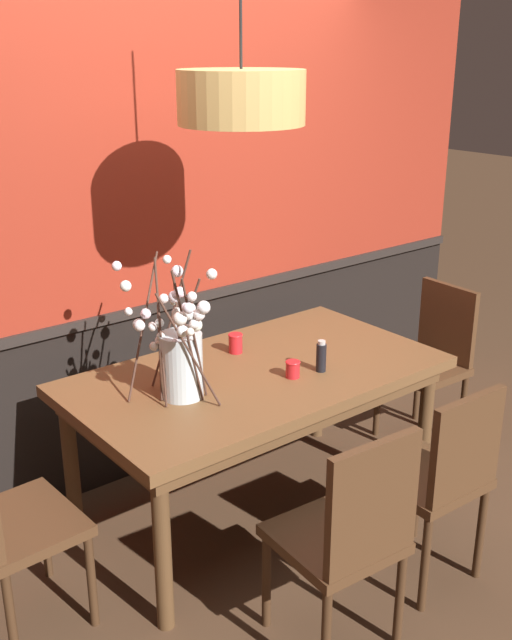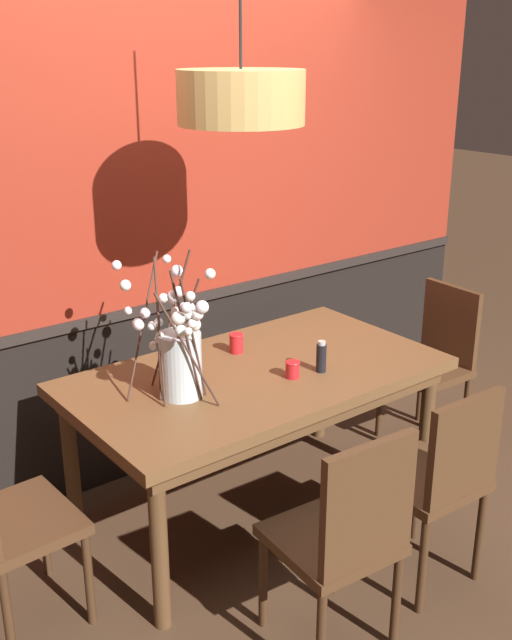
{
  "view_description": "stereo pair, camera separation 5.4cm",
  "coord_description": "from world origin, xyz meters",
  "px_view_note": "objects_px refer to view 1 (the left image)",
  "views": [
    {
      "loc": [
        -2.02,
        -2.52,
        2.19
      ],
      "look_at": [
        0.0,
        0.0,
        1.01
      ],
      "focal_mm": 42.64,
      "sensor_mm": 36.0,
      "label": 1
    },
    {
      "loc": [
        -1.98,
        -2.55,
        2.19
      ],
      "look_at": [
        0.0,
        0.0,
        1.01
      ],
      "focal_mm": 42.64,
      "sensor_mm": 36.0,
      "label": 2
    }
  ],
  "objects_px": {
    "dining_table": "(256,387)",
    "candle_holder_nearer_center": "(236,343)",
    "chair_head_west_end": "(3,514)",
    "pendant_lamp": "(241,98)",
    "chair_head_east_end": "(432,356)",
    "chair_near_side_right": "(439,474)",
    "chair_near_side_left": "(349,532)",
    "candle_holder_nearer_edge": "(293,369)",
    "vase_with_blossoms": "(180,356)",
    "condiment_bottle": "(321,357)"
  },
  "relations": [
    {
      "from": "chair_near_side_left",
      "to": "candle_holder_nearer_center",
      "type": "bearing_deg",
      "value": 72.56
    },
    {
      "from": "vase_with_blossoms",
      "to": "chair_head_east_end",
      "type": "bearing_deg",
      "value": 0.06
    },
    {
      "from": "dining_table",
      "to": "pendant_lamp",
      "type": "distance_m",
      "value": 1.31
    },
    {
      "from": "chair_head_east_end",
      "to": "pendant_lamp",
      "type": "height_order",
      "value": "pendant_lamp"
    },
    {
      "from": "dining_table",
      "to": "chair_head_west_end",
      "type": "bearing_deg",
      "value": -179.18
    },
    {
      "from": "chair_head_west_end",
      "to": "candle_holder_nearer_center",
      "type": "xyz_separation_m",
      "value": [
        1.3,
        0.25,
        0.29
      ]
    },
    {
      "from": "candle_holder_nearer_center",
      "to": "pendant_lamp",
      "type": "height_order",
      "value": "pendant_lamp"
    },
    {
      "from": "chair_near_side_left",
      "to": "vase_with_blossoms",
      "type": "bearing_deg",
      "value": 97.78
    },
    {
      "from": "dining_table",
      "to": "vase_with_blossoms",
      "type": "xyz_separation_m",
      "value": [
        -0.42,
        -0.01,
        0.28
      ]
    },
    {
      "from": "chair_head_west_end",
      "to": "vase_with_blossoms",
      "type": "relative_size",
      "value": 1.48
    },
    {
      "from": "chair_head_west_end",
      "to": "vase_with_blossoms",
      "type": "distance_m",
      "value": 0.92
    },
    {
      "from": "dining_table",
      "to": "chair_near_side_left",
      "type": "relative_size",
      "value": 1.84
    },
    {
      "from": "chair_near_side_left",
      "to": "candle_holder_nearer_edge",
      "type": "relative_size",
      "value": 11.96
    },
    {
      "from": "dining_table",
      "to": "chair_near_side_left",
      "type": "bearing_deg",
      "value": -108.22
    },
    {
      "from": "condiment_bottle",
      "to": "chair_head_east_end",
      "type": "bearing_deg",
      "value": 9.62
    },
    {
      "from": "chair_head_west_end",
      "to": "vase_with_blossoms",
      "type": "xyz_separation_m",
      "value": [
        0.82,
        0.0,
        0.43
      ]
    },
    {
      "from": "condiment_bottle",
      "to": "pendant_lamp",
      "type": "bearing_deg",
      "value": 151.32
    },
    {
      "from": "candle_holder_nearer_center",
      "to": "candle_holder_nearer_edge",
      "type": "distance_m",
      "value": 0.4
    },
    {
      "from": "dining_table",
      "to": "chair_near_side_right",
      "type": "distance_m",
      "value": 0.92
    },
    {
      "from": "dining_table",
      "to": "candle_holder_nearer_center",
      "type": "height_order",
      "value": "candle_holder_nearer_center"
    },
    {
      "from": "dining_table",
      "to": "vase_with_blossoms",
      "type": "relative_size",
      "value": 2.77
    },
    {
      "from": "candle_holder_nearer_center",
      "to": "condiment_bottle",
      "type": "xyz_separation_m",
      "value": [
        0.17,
        -0.43,
        0.02
      ]
    },
    {
      "from": "candle_holder_nearer_center",
      "to": "condiment_bottle",
      "type": "distance_m",
      "value": 0.46
    },
    {
      "from": "chair_near_side_left",
      "to": "vase_with_blossoms",
      "type": "distance_m",
      "value": 1.01
    },
    {
      "from": "chair_head_east_end",
      "to": "pendant_lamp",
      "type": "relative_size",
      "value": 1.12
    },
    {
      "from": "dining_table",
      "to": "condiment_bottle",
      "type": "distance_m",
      "value": 0.34
    },
    {
      "from": "chair_head_west_end",
      "to": "pendant_lamp",
      "type": "distance_m",
      "value": 1.86
    },
    {
      "from": "candle_holder_nearer_edge",
      "to": "condiment_bottle",
      "type": "bearing_deg",
      "value": -11.13
    },
    {
      "from": "dining_table",
      "to": "chair_head_west_end",
      "type": "xyz_separation_m",
      "value": [
        -1.24,
        -0.02,
        -0.16
      ]
    },
    {
      "from": "chair_near_side_right",
      "to": "chair_head_west_end",
      "type": "bearing_deg",
      "value": 150.68
    },
    {
      "from": "chair_head_east_end",
      "to": "chair_head_west_end",
      "type": "distance_m",
      "value": 2.53
    },
    {
      "from": "chair_head_east_end",
      "to": "chair_near_side_right",
      "type": "xyz_separation_m",
      "value": [
        -1.01,
        -0.86,
        0.02
      ]
    },
    {
      "from": "chair_head_east_end",
      "to": "chair_near_side_left",
      "type": "xyz_separation_m",
      "value": [
        -1.59,
        -0.9,
        0.01
      ]
    },
    {
      "from": "chair_near_side_right",
      "to": "pendant_lamp",
      "type": "height_order",
      "value": "pendant_lamp"
    },
    {
      "from": "chair_near_side_right",
      "to": "chair_head_east_end",
      "type": "bearing_deg",
      "value": 40.13
    },
    {
      "from": "pendant_lamp",
      "to": "vase_with_blossoms",
      "type": "bearing_deg",
      "value": 179.66
    },
    {
      "from": "chair_head_east_end",
      "to": "chair_head_west_end",
      "type": "height_order",
      "value": "chair_head_west_end"
    },
    {
      "from": "vase_with_blossoms",
      "to": "chair_near_side_left",
      "type": "bearing_deg",
      "value": -82.22
    },
    {
      "from": "chair_near_side_right",
      "to": "pendant_lamp",
      "type": "relative_size",
      "value": 1.13
    },
    {
      "from": "dining_table",
      "to": "chair_near_side_right",
      "type": "xyz_separation_m",
      "value": [
        0.27,
        -0.87,
        -0.16
      ]
    },
    {
      "from": "vase_with_blossoms",
      "to": "candle_holder_nearer_center",
      "type": "bearing_deg",
      "value": 27.28
    },
    {
      "from": "chair_near_side_left",
      "to": "candle_holder_nearer_center",
      "type": "distance_m",
      "value": 1.24
    },
    {
      "from": "dining_table",
      "to": "vase_with_blossoms",
      "type": "bearing_deg",
      "value": -178.05
    },
    {
      "from": "vase_with_blossoms",
      "to": "candle_holder_nearer_edge",
      "type": "xyz_separation_m",
      "value": [
        0.51,
        -0.15,
        -0.15
      ]
    },
    {
      "from": "vase_with_blossoms",
      "to": "candle_holder_nearer_edge",
      "type": "distance_m",
      "value": 0.55
    },
    {
      "from": "chair_near_side_left",
      "to": "pendant_lamp",
      "type": "relative_size",
      "value": 1.16
    },
    {
      "from": "dining_table",
      "to": "condiment_bottle",
      "type": "xyz_separation_m",
      "value": [
        0.23,
        -0.19,
        0.16
      ]
    },
    {
      "from": "chair_head_west_end",
      "to": "chair_head_east_end",
      "type": "bearing_deg",
      "value": 0.11
    },
    {
      "from": "candle_holder_nearer_center",
      "to": "condiment_bottle",
      "type": "relative_size",
      "value": 0.64
    },
    {
      "from": "chair_head_west_end",
      "to": "candle_holder_nearer_edge",
      "type": "bearing_deg",
      "value": -6.24
    }
  ]
}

